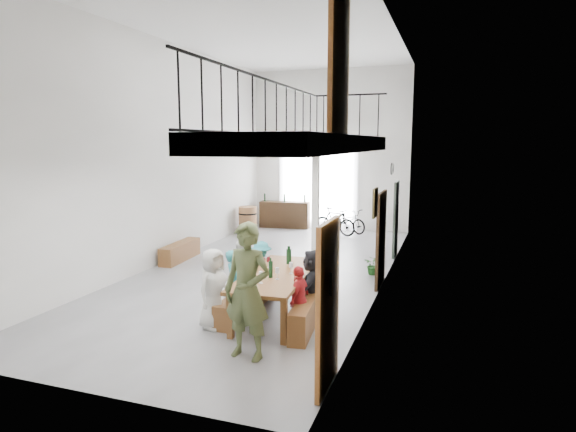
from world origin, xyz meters
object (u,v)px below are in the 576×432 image
(host_standing, at_px, (247,291))
(side_bench, at_px, (180,252))
(tasting_table, at_px, (277,278))
(oak_barrel, at_px, (248,220))
(bench_inner, at_px, (243,303))
(serving_counter, at_px, (285,215))
(bicycle_near, at_px, (347,221))

(host_standing, bearing_deg, side_bench, 137.06)
(tasting_table, distance_m, oak_barrel, 7.87)
(tasting_table, bearing_deg, side_bench, 137.74)
(bench_inner, height_order, side_bench, side_bench)
(serving_counter, bearing_deg, oak_barrel, -123.52)
(tasting_table, relative_size, side_bench, 1.59)
(tasting_table, distance_m, side_bench, 4.87)
(bench_inner, relative_size, host_standing, 0.94)
(serving_counter, distance_m, host_standing, 10.53)
(tasting_table, xyz_separation_m, bicycle_near, (-0.49, 8.26, -0.30))
(host_standing, bearing_deg, oak_barrel, 120.43)
(tasting_table, relative_size, bench_inner, 1.42)
(tasting_table, relative_size, serving_counter, 1.46)
(tasting_table, xyz_separation_m, side_bench, (-3.78, 3.04, -0.48))
(side_bench, height_order, serving_counter, serving_counter)
(host_standing, bearing_deg, bicycle_near, 100.62)
(tasting_table, height_order, oak_barrel, oak_barrel)
(side_bench, distance_m, serving_counter, 5.53)
(host_standing, relative_size, bicycle_near, 1.26)
(bicycle_near, bearing_deg, bench_inner, -151.83)
(host_standing, bearing_deg, serving_counter, 113.23)
(bench_inner, distance_m, host_standing, 1.90)
(tasting_table, relative_size, oak_barrel, 2.85)
(side_bench, bearing_deg, oak_barrel, 87.38)
(tasting_table, xyz_separation_m, bench_inner, (-0.61, -0.06, -0.50))
(bicycle_near, bearing_deg, side_bench, 176.84)
(bench_inner, bearing_deg, serving_counter, 104.80)
(bicycle_near, bearing_deg, serving_counter, 113.76)
(bicycle_near, bearing_deg, host_standing, -147.25)
(tasting_table, distance_m, bench_inner, 0.79)
(bench_inner, xyz_separation_m, host_standing, (0.77, -1.56, 0.76))
(side_bench, relative_size, bicycle_near, 1.06)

